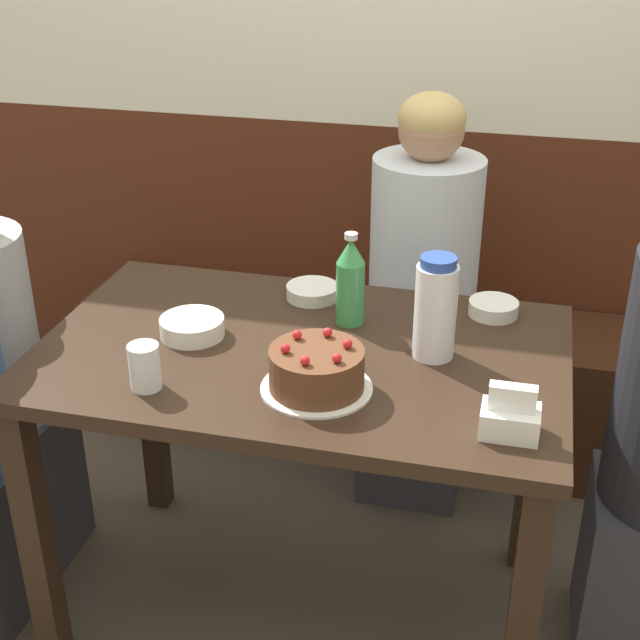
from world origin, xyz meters
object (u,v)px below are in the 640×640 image
(birthday_cake, at_px, (317,370))
(water_pitcher, at_px, (435,309))
(bench_seat, at_px, (368,376))
(soju_bottle, at_px, (350,281))
(bowl_rice_small, at_px, (312,292))
(person_teal_shirt, at_px, (421,319))
(bowl_soup_white, at_px, (493,308))
(glass_water_tall, at_px, (145,367))
(napkin_holder, at_px, (510,417))
(bowl_side_dish, at_px, (192,327))

(birthday_cake, height_order, water_pitcher, water_pitcher)
(bench_seat, xyz_separation_m, birthday_cake, (0.08, -0.99, 0.59))
(soju_bottle, relative_size, bowl_rice_small, 1.72)
(bowl_rice_small, height_order, person_teal_shirt, person_teal_shirt)
(bowl_soup_white, height_order, glass_water_tall, glass_water_tall)
(birthday_cake, distance_m, napkin_holder, 0.40)
(napkin_holder, bearing_deg, bowl_soup_white, 97.45)
(soju_bottle, relative_size, glass_water_tall, 2.29)
(birthday_cake, distance_m, bowl_rice_small, 0.44)
(birthday_cake, distance_m, bowl_side_dish, 0.37)
(soju_bottle, bearing_deg, bowl_soup_white, 20.56)
(birthday_cake, bearing_deg, water_pitcher, 43.53)
(birthday_cake, relative_size, glass_water_tall, 2.37)
(soju_bottle, xyz_separation_m, person_teal_shirt, (0.11, 0.47, -0.32))
(bowl_soup_white, distance_m, bowl_side_dish, 0.71)
(bowl_rice_small, bearing_deg, soju_bottle, -42.46)
(water_pitcher, xyz_separation_m, soju_bottle, (-0.21, 0.11, -0.01))
(water_pitcher, bearing_deg, bench_seat, 109.97)
(birthday_cake, xyz_separation_m, bowl_soup_white, (0.33, 0.43, -0.03))
(soju_bottle, bearing_deg, birthday_cake, -90.19)
(bowl_side_dish, height_order, glass_water_tall, glass_water_tall)
(napkin_holder, relative_size, glass_water_tall, 1.13)
(water_pitcher, bearing_deg, bowl_rice_small, 146.11)
(water_pitcher, distance_m, glass_water_tall, 0.62)
(bench_seat, relative_size, bowl_side_dish, 12.82)
(glass_water_tall, bearing_deg, water_pitcher, 26.69)
(soju_bottle, bearing_deg, glass_water_tall, -131.24)
(napkin_holder, height_order, bowl_side_dish, napkin_holder)
(water_pitcher, distance_m, bowl_rice_small, 0.41)
(bowl_rice_small, xyz_separation_m, glass_water_tall, (-0.22, -0.50, 0.03))
(bowl_rice_small, bearing_deg, bowl_side_dish, -129.70)
(bowl_soup_white, bearing_deg, bowl_rice_small, -178.30)
(soju_bottle, distance_m, person_teal_shirt, 0.58)
(soju_bottle, height_order, bowl_rice_small, soju_bottle)
(soju_bottle, height_order, person_teal_shirt, person_teal_shirt)
(bench_seat, height_order, bowl_side_dish, bowl_side_dish)
(water_pitcher, relative_size, soju_bottle, 1.04)
(glass_water_tall, bearing_deg, bowl_soup_white, 37.53)
(soju_bottle, bearing_deg, water_pitcher, -28.13)
(glass_water_tall, bearing_deg, bowl_rice_small, 65.86)
(bowl_rice_small, relative_size, person_teal_shirt, 0.11)
(napkin_holder, distance_m, bowl_soup_white, 0.51)
(soju_bottle, distance_m, glass_water_tall, 0.52)
(bench_seat, height_order, napkin_holder, napkin_holder)
(bench_seat, relative_size, water_pitcher, 8.09)
(water_pitcher, relative_size, bowl_soup_white, 1.97)
(napkin_holder, xyz_separation_m, bowl_side_dish, (-0.72, 0.23, -0.02))
(bowl_side_dish, bearing_deg, birthday_cake, -26.02)
(bowl_side_dish, bearing_deg, bowl_soup_white, 22.49)
(water_pitcher, bearing_deg, glass_water_tall, -153.31)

